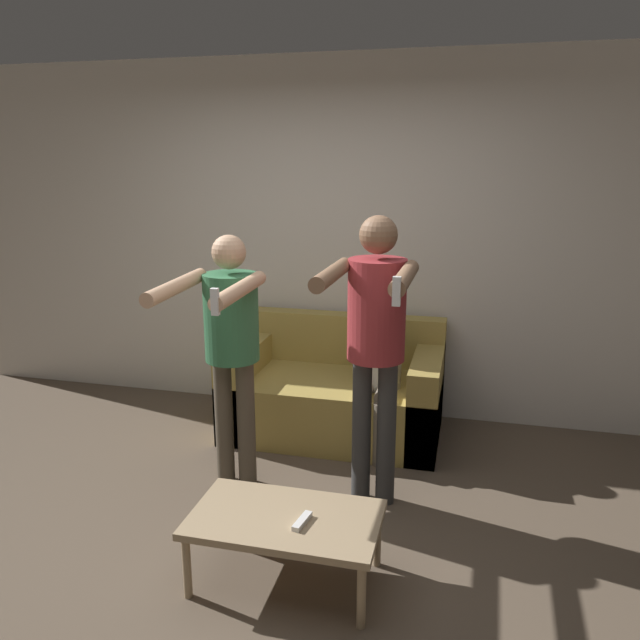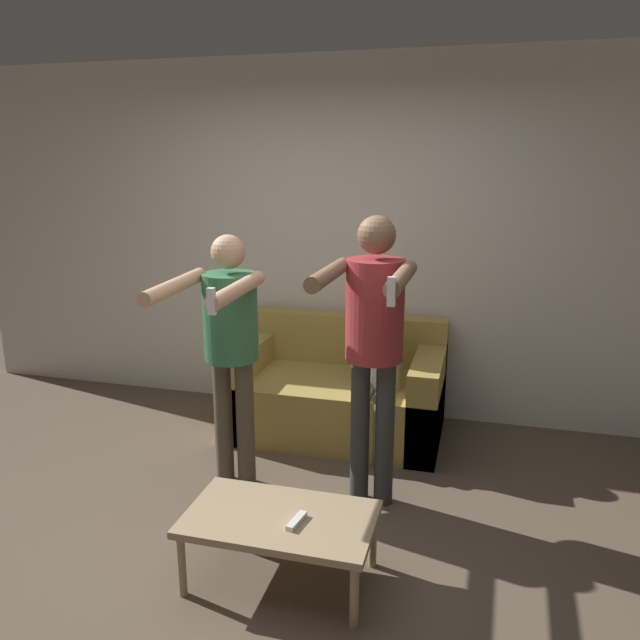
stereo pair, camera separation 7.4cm
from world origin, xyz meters
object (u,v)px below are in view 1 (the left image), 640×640
(person_standing_right, at_px, (376,329))
(coffee_table, at_px, (285,523))
(remote_on_table, at_px, (302,521))
(couch, at_px, (335,394))
(person_seated, at_px, (378,361))
(person_standing_left, at_px, (230,334))

(person_standing_right, xyz_separation_m, coffee_table, (-0.29, -0.79, -0.75))
(person_standing_right, distance_m, coffee_table, 1.13)
(remote_on_table, bearing_deg, couch, 97.63)
(couch, height_order, person_seated, person_seated)
(couch, relative_size, coffee_table, 1.72)
(couch, bearing_deg, remote_on_table, -82.37)
(remote_on_table, bearing_deg, person_standing_right, 77.13)
(person_standing_left, relative_size, remote_on_table, 10.05)
(person_standing_left, xyz_separation_m, person_standing_right, (0.85, 0.00, 0.09))
(person_standing_left, xyz_separation_m, coffee_table, (0.57, -0.79, -0.66))
(couch, xyz_separation_m, person_standing_right, (0.43, -0.93, 0.78))
(couch, bearing_deg, coffee_table, -85.29)
(coffee_table, bearing_deg, couch, 94.71)
(person_seated, bearing_deg, person_standing_left, -136.33)
(remote_on_table, bearing_deg, coffee_table, 156.69)
(couch, xyz_separation_m, remote_on_table, (0.24, -1.76, 0.07))
(person_seated, xyz_separation_m, remote_on_table, (-0.10, -1.57, -0.27))
(person_standing_left, height_order, remote_on_table, person_standing_left)
(remote_on_table, bearing_deg, person_standing_left, 128.50)
(person_standing_left, relative_size, person_standing_right, 0.92)
(couch, height_order, coffee_table, couch)
(person_seated, distance_m, coffee_table, 1.57)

